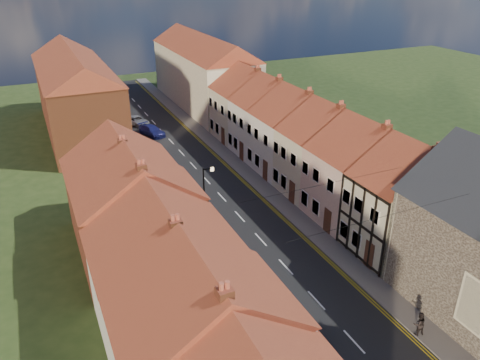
% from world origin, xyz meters
% --- Properties ---
extents(road, '(7.00, 90.00, 0.02)m').
position_xyz_m(road, '(0.00, 30.00, 0.01)').
color(road, black).
rests_on(road, ground).
extents(pavement_left, '(1.80, 90.00, 0.12)m').
position_xyz_m(pavement_left, '(-4.40, 30.00, 0.06)').
color(pavement_left, slate).
rests_on(pavement_left, ground).
extents(pavement_right, '(1.80, 90.00, 0.12)m').
position_xyz_m(pavement_right, '(4.40, 30.00, 0.06)').
color(pavement_right, slate).
rests_on(pavement_right, ground).
extents(cottage_r_tudor, '(8.30, 5.20, 9.00)m').
position_xyz_m(cottage_r_tudor, '(9.27, 12.70, 4.47)').
color(cottage_r_tudor, '#BBB79D').
rests_on(cottage_r_tudor, ground).
extents(cottage_r_white_near, '(8.30, 6.00, 9.00)m').
position_xyz_m(cottage_r_white_near, '(9.30, 18.10, 4.47)').
color(cottage_r_white_near, '#B4988E').
rests_on(cottage_r_white_near, ground).
extents(cottage_r_cream_mid, '(8.30, 5.20, 9.00)m').
position_xyz_m(cottage_r_cream_mid, '(9.30, 23.50, 4.48)').
color(cottage_r_cream_mid, '#BBB79D').
rests_on(cottage_r_cream_mid, ground).
extents(cottage_r_pink, '(8.30, 6.00, 9.00)m').
position_xyz_m(cottage_r_pink, '(9.30, 28.90, 4.47)').
color(cottage_r_pink, white).
rests_on(cottage_r_pink, ground).
extents(cottage_r_white_far, '(8.30, 5.20, 9.00)m').
position_xyz_m(cottage_r_white_far, '(9.30, 34.30, 4.48)').
color(cottage_r_white_far, white).
rests_on(cottage_r_white_far, ground).
extents(cottage_r_cream_far, '(8.30, 6.00, 9.00)m').
position_xyz_m(cottage_r_cream_far, '(9.30, 39.70, 4.47)').
color(cottage_r_cream_far, '#BBB79D').
rests_on(cottage_r_cream_far, ground).
extents(cottage_l_cream, '(8.30, 6.30, 9.10)m').
position_xyz_m(cottage_l_cream, '(-9.30, 5.55, 4.52)').
color(cottage_l_cream, white).
rests_on(cottage_l_cream, ground).
extents(cottage_l_white, '(8.30, 6.90, 8.80)m').
position_xyz_m(cottage_l_white, '(-9.30, 11.95, 4.37)').
color(cottage_l_white, white).
rests_on(cottage_l_white, ground).
extents(cottage_l_brick_mid, '(8.30, 5.70, 9.10)m').
position_xyz_m(cottage_l_brick_mid, '(-9.30, 18.05, 4.53)').
color(cottage_l_brick_mid, brown).
rests_on(cottage_l_brick_mid, ground).
extents(cottage_l_pink, '(8.30, 6.30, 8.80)m').
position_xyz_m(cottage_l_pink, '(-9.30, 23.85, 4.37)').
color(cottage_l_pink, brown).
rests_on(cottage_l_pink, ground).
extents(block_right_far, '(8.30, 24.20, 10.50)m').
position_xyz_m(block_right_far, '(9.30, 55.00, 5.29)').
color(block_right_far, '#BBB79D').
rests_on(block_right_far, ground).
extents(block_left_far, '(8.30, 24.20, 10.50)m').
position_xyz_m(block_left_far, '(-9.30, 50.00, 5.29)').
color(block_left_far, brown).
rests_on(block_left_far, ground).
extents(lamppost, '(0.88, 0.15, 6.00)m').
position_xyz_m(lamppost, '(-3.81, 20.00, 3.54)').
color(lamppost, black).
rests_on(lamppost, pavement_left).
extents(car_near, '(3.17, 4.99, 1.58)m').
position_xyz_m(car_near, '(-3.12, 6.41, 0.79)').
color(car_near, black).
rests_on(car_near, ground).
extents(car_mid, '(2.20, 4.15, 1.30)m').
position_xyz_m(car_mid, '(-3.20, 30.72, 0.65)').
color(car_mid, silver).
rests_on(car_mid, ground).
extents(car_far, '(3.03, 4.57, 1.23)m').
position_xyz_m(car_far, '(-1.50, 45.15, 0.61)').
color(car_far, navy).
rests_on(car_far, ground).
extents(car_distant, '(3.13, 4.43, 1.12)m').
position_xyz_m(car_distant, '(-2.23, 50.00, 0.56)').
color(car_distant, '#A1A2A8').
rests_on(car_distant, ground).
extents(pedestrian_left, '(0.68, 0.51, 1.68)m').
position_xyz_m(pedestrian_left, '(-5.10, 12.44, 0.96)').
color(pedestrian_left, black).
rests_on(pedestrian_left, pavement_left).
extents(pedestrian_right, '(0.85, 0.72, 1.55)m').
position_xyz_m(pedestrian_right, '(3.70, 4.88, 0.90)').
color(pedestrian_right, black).
rests_on(pedestrian_right, pavement_right).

